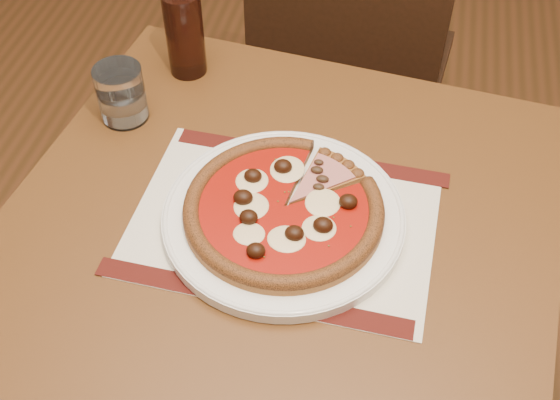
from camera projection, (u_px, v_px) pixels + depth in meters
The scene contains 8 objects.
table at pixel (277, 266), 1.10m from camera, with size 0.89×0.89×0.75m.
chair_far at pixel (350, 63), 1.66m from camera, with size 0.47×0.47×0.91m.
placemat at pixel (284, 222), 1.02m from camera, with size 0.44×0.31×0.00m, color white.
plate at pixel (284, 217), 1.02m from camera, with size 0.35×0.35×0.02m, color white.
pizza at pixel (283, 208), 1.00m from camera, with size 0.29×0.29×0.04m.
ham_slice at pixel (330, 180), 1.04m from camera, with size 0.10×0.13×0.02m.
water_glass at pixel (121, 94), 1.15m from camera, with size 0.08×0.08×0.10m, color white.
bottle at pixel (184, 29), 1.20m from camera, with size 0.07×0.07×0.22m.
Camera 1 is at (-0.11, -0.78, 1.53)m, focal length 45.00 mm.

